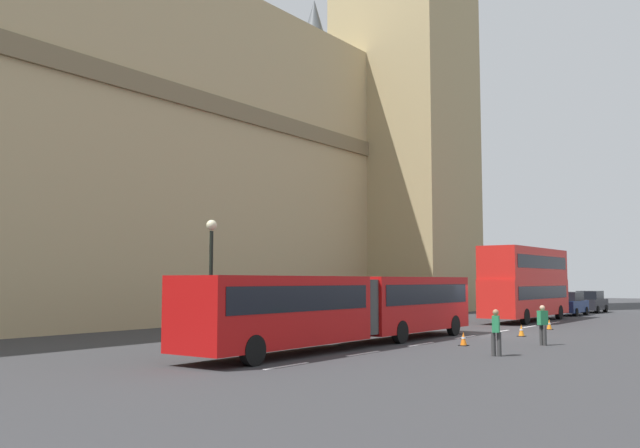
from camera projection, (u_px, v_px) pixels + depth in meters
ground_plane at (480, 335)px, 34.28m from camera, size 160.00×160.00×0.00m
lane_centre_marking at (465, 337)px, 32.83m from camera, size 29.80×0.16×0.01m
parliament_facade at (76, 126)px, 38.86m from camera, size 57.24×6.22×28.92m
articulated_bus at (351, 304)px, 28.47m from camera, size 18.29×2.54×2.90m
double_decker_bus at (526, 281)px, 45.82m from camera, size 10.89×2.54×4.90m
sedan_lead at (570, 304)px, 53.30m from camera, size 4.40×1.86×1.85m
sedan_trailing at (591, 302)px, 57.93m from camera, size 4.40×1.86×1.85m
traffic_cone_west at (463, 339)px, 28.50m from camera, size 0.36×0.36×0.58m
traffic_cone_middle at (521, 331)px, 33.24m from camera, size 0.36×0.36×0.58m
traffic_cone_east at (549, 325)px, 37.84m from camera, size 0.36×0.36×0.58m
street_lamp at (211, 273)px, 28.22m from camera, size 0.44×0.44×5.27m
pedestrian_near_cones at (496, 331)px, 24.61m from camera, size 0.45×0.35×1.69m
pedestrian_by_kerb at (543, 324)px, 28.69m from camera, size 0.47×0.41×1.69m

